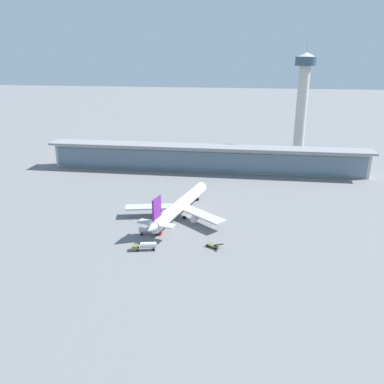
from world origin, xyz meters
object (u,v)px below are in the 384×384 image
at_px(service_truck_near_nose_olive, 145,246).
at_px(service_truck_mid_apron_red, 211,218).
at_px(control_tower, 302,100).
at_px(airliner_on_stand, 180,206).
at_px(service_truck_by_tail_olive, 213,246).
at_px(service_truck_under_wing_red, 149,230).

bearing_deg(service_truck_near_nose_olive, service_truck_mid_apron_red, 55.09).
bearing_deg(control_tower, service_truck_near_nose_olive, -116.99).
height_order(airliner_on_stand, service_truck_by_tail_olive, airliner_on_stand).
bearing_deg(service_truck_by_tail_olive, service_truck_near_nose_olive, -167.76).
bearing_deg(service_truck_mid_apron_red, service_truck_under_wing_red, -142.98).
height_order(service_truck_mid_apron_red, control_tower, control_tower).
bearing_deg(service_truck_by_tail_olive, service_truck_mid_apron_red, 97.33).
bearing_deg(service_truck_near_nose_olive, control_tower, 63.01).
height_order(service_truck_under_wing_red, service_truck_mid_apron_red, service_truck_under_wing_red).
height_order(service_truck_under_wing_red, service_truck_by_tail_olive, service_truck_under_wing_red).
distance_m(airliner_on_stand, service_truck_under_wing_red, 20.80).
distance_m(airliner_on_stand, service_truck_near_nose_olive, 32.29).
relative_size(service_truck_near_nose_olive, service_truck_mid_apron_red, 3.09).
xyz_separation_m(service_truck_mid_apron_red, service_truck_by_tail_olive, (3.12, -24.28, -0.07)).
distance_m(service_truck_under_wing_red, control_tower, 137.67).
distance_m(service_truck_near_nose_olive, control_tower, 147.69).
height_order(service_truck_mid_apron_red, service_truck_by_tail_olive, service_truck_by_tail_olive).
relative_size(service_truck_near_nose_olive, control_tower, 0.13).
height_order(service_truck_near_nose_olive, service_truck_under_wing_red, same).
bearing_deg(service_truck_mid_apron_red, service_truck_near_nose_olive, -124.91).
relative_size(service_truck_under_wing_red, control_tower, 0.13).
distance_m(service_truck_by_tail_olive, control_tower, 134.49).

